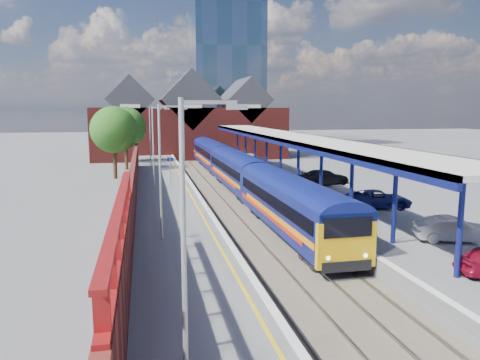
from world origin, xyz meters
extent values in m
plane|color=#5B5B5E|center=(0.00, 30.00, 0.00)|extent=(240.00, 240.00, 0.00)
cube|color=#473D33|center=(0.00, 20.00, 0.03)|extent=(6.00, 76.00, 0.06)
cube|color=slate|center=(-2.22, 20.00, 0.12)|extent=(0.07, 76.00, 0.14)
cube|color=slate|center=(-0.78, 20.00, 0.12)|extent=(0.07, 76.00, 0.14)
cube|color=slate|center=(0.78, 20.00, 0.12)|extent=(0.07, 76.00, 0.14)
cube|color=slate|center=(2.22, 20.00, 0.12)|extent=(0.07, 76.00, 0.14)
cube|color=#565659|center=(-5.50, 20.00, 0.50)|extent=(5.00, 76.00, 1.00)
cube|color=#565659|center=(6.00, 20.00, 0.50)|extent=(6.00, 76.00, 1.00)
cube|color=silver|center=(-3.15, 20.00, 1.02)|extent=(0.30, 76.00, 0.05)
cube|color=silver|center=(3.15, 20.00, 1.02)|extent=(0.30, 76.00, 0.05)
cube|color=yellow|center=(-3.75, 20.00, 1.01)|extent=(0.14, 76.00, 0.01)
cube|color=navy|center=(1.50, 8.87, 1.90)|extent=(2.92, 16.02, 2.50)
cube|color=navy|center=(1.50, 8.87, 3.15)|extent=(2.92, 16.02, 0.60)
cube|color=navy|center=(1.50, 25.47, 1.90)|extent=(2.92, 16.02, 2.50)
cube|color=navy|center=(1.50, 25.47, 3.15)|extent=(2.92, 16.02, 0.60)
cube|color=navy|center=(1.50, 42.07, 1.90)|extent=(2.92, 16.02, 2.50)
cube|color=navy|center=(1.50, 42.07, 3.15)|extent=(2.92, 16.02, 0.60)
cube|color=navy|center=(1.50, 58.67, 1.90)|extent=(2.92, 16.02, 2.50)
cube|color=navy|center=(1.50, 58.67, 3.15)|extent=(2.92, 16.02, 0.60)
cube|color=black|center=(0.08, 33.77, 2.35)|extent=(0.04, 60.54, 0.70)
cube|color=orange|center=(0.07, 33.77, 1.55)|extent=(0.03, 55.27, 0.30)
cube|color=#B31F0B|center=(0.06, 33.77, 1.30)|extent=(0.03, 55.27, 0.30)
cube|color=#F2B20C|center=(1.50, 0.95, 1.70)|extent=(2.82, 0.32, 2.10)
cube|color=black|center=(1.50, 0.85, 2.55)|extent=(2.30, 0.18, 0.90)
cube|color=black|center=(1.50, 3.27, 0.30)|extent=(2.00, 2.40, 0.60)
cube|color=black|center=(1.50, 64.27, 0.30)|extent=(2.00, 2.40, 0.60)
cylinder|color=#0E1454|center=(5.00, -2.00, 3.10)|extent=(0.24, 0.24, 4.20)
cylinder|color=#0E1454|center=(5.00, 3.00, 3.10)|extent=(0.24, 0.24, 4.20)
cylinder|color=#0E1454|center=(5.00, 8.00, 3.10)|extent=(0.24, 0.24, 4.20)
cylinder|color=#0E1454|center=(5.00, 13.00, 3.10)|extent=(0.24, 0.24, 4.20)
cylinder|color=#0E1454|center=(5.00, 18.00, 3.10)|extent=(0.24, 0.24, 4.20)
cylinder|color=#0E1454|center=(5.00, 23.00, 3.10)|extent=(0.24, 0.24, 4.20)
cylinder|color=#0E1454|center=(5.00, 28.00, 3.10)|extent=(0.24, 0.24, 4.20)
cylinder|color=#0E1454|center=(5.00, 33.00, 3.10)|extent=(0.24, 0.24, 4.20)
cylinder|color=#0E1454|center=(5.00, 38.00, 3.10)|extent=(0.24, 0.24, 4.20)
cylinder|color=#0E1454|center=(5.00, 43.00, 3.10)|extent=(0.24, 0.24, 4.20)
cube|color=beige|center=(5.50, 22.00, 5.35)|extent=(4.50, 52.00, 0.25)
cube|color=#0E1454|center=(3.35, 22.00, 5.20)|extent=(0.20, 52.00, 0.55)
cube|color=#0E1454|center=(7.65, 22.00, 5.20)|extent=(0.20, 52.00, 0.55)
cylinder|color=#A5A8AA|center=(-6.50, -8.00, 4.50)|extent=(0.12, 0.12, 7.00)
cube|color=#A5A8AA|center=(-5.90, -8.00, 7.90)|extent=(1.20, 0.08, 0.08)
cube|color=#A5A8AA|center=(-5.30, -8.00, 7.80)|extent=(0.45, 0.18, 0.12)
cylinder|color=#A5A8AA|center=(-6.50, 6.00, 4.50)|extent=(0.12, 0.12, 7.00)
cube|color=#A5A8AA|center=(-5.90, 6.00, 7.90)|extent=(1.20, 0.08, 0.08)
cube|color=#A5A8AA|center=(-5.30, 6.00, 7.80)|extent=(0.45, 0.18, 0.12)
cylinder|color=#A5A8AA|center=(-6.50, 22.00, 4.50)|extent=(0.12, 0.12, 7.00)
cube|color=#A5A8AA|center=(-5.90, 22.00, 7.90)|extent=(1.20, 0.08, 0.08)
cube|color=#A5A8AA|center=(-5.30, 22.00, 7.80)|extent=(0.45, 0.18, 0.12)
cylinder|color=#A5A8AA|center=(-6.50, 38.00, 4.50)|extent=(0.12, 0.12, 7.00)
cube|color=#A5A8AA|center=(-5.90, 38.00, 7.90)|extent=(1.20, 0.08, 0.08)
cube|color=#A5A8AA|center=(-5.30, 38.00, 7.80)|extent=(0.45, 0.18, 0.12)
cylinder|color=#A5A8AA|center=(-5.00, 24.00, 2.25)|extent=(0.08, 0.08, 2.50)
cube|color=#0C194C|center=(-5.00, 24.00, 3.30)|extent=(0.55, 0.06, 0.35)
cube|color=maroon|center=(-8.10, 14.00, 2.40)|extent=(0.35, 50.00, 2.80)
cube|color=maroon|center=(-8.10, -3.00, 4.80)|extent=(0.30, 15.00, 0.12)
cube|color=maroon|center=(-8.10, -3.00, 3.85)|extent=(0.30, 15.00, 0.12)
cube|color=maroon|center=(-8.10, -10.00, 4.30)|extent=(0.30, 0.12, 1.00)
cube|color=maroon|center=(-8.10, -8.00, 4.30)|extent=(0.30, 0.12, 1.00)
cube|color=maroon|center=(-8.10, -6.00, 4.30)|extent=(0.30, 0.12, 1.00)
cube|color=maroon|center=(-8.10, -4.00, 4.30)|extent=(0.30, 0.12, 1.00)
cube|color=maroon|center=(-8.10, -2.00, 4.30)|extent=(0.30, 0.12, 1.00)
cube|color=maroon|center=(-8.10, 0.00, 4.30)|extent=(0.30, 0.12, 1.00)
cube|color=maroon|center=(-8.10, 2.00, 4.30)|extent=(0.30, 0.12, 1.00)
cube|color=maroon|center=(-8.10, 4.00, 4.30)|extent=(0.30, 0.12, 1.00)
cube|color=maroon|center=(0.00, 58.00, 4.00)|extent=(30.00, 12.00, 8.00)
cube|color=#232328|center=(-9.00, 58.00, 9.20)|extent=(7.13, 12.00, 7.13)
cube|color=#232328|center=(0.00, 58.00, 9.20)|extent=(9.16, 12.00, 9.16)
cube|color=#232328|center=(9.00, 58.00, 9.20)|extent=(7.13, 12.00, 7.13)
cube|color=beige|center=(-9.00, 51.95, 8.20)|extent=(2.80, 0.15, 0.50)
cube|color=beige|center=(0.00, 51.95, 8.20)|extent=(2.80, 0.15, 0.50)
cube|color=beige|center=(9.00, 51.95, 8.20)|extent=(2.80, 0.15, 0.50)
cube|color=slate|center=(10.00, 80.00, 20.00)|extent=(14.00, 14.00, 40.00)
cylinder|color=#382314|center=(-10.50, 36.00, 2.00)|extent=(0.44, 0.44, 4.00)
sphere|color=#175015|center=(-10.50, 36.00, 5.50)|extent=(5.20, 5.20, 5.20)
sphere|color=#175015|center=(-9.70, 35.50, 4.80)|extent=(3.20, 3.20, 3.20)
cylinder|color=#382314|center=(-9.50, 44.00, 2.00)|extent=(0.44, 0.44, 4.00)
sphere|color=#175015|center=(-9.50, 44.00, 5.50)|extent=(5.20, 5.20, 5.20)
sphere|color=#175015|center=(-8.70, 43.50, 4.80)|extent=(3.20, 3.20, 3.20)
imported|color=#ADACB1|center=(8.21, 2.63, 1.64)|extent=(4.09, 2.44, 1.27)
imported|color=black|center=(8.50, 21.04, 1.70)|extent=(5.17, 3.12, 1.40)
imported|color=navy|center=(8.50, 11.08, 1.62)|extent=(4.83, 3.09, 1.24)
camera|label=1|loc=(-7.30, -18.01, 7.75)|focal=35.00mm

